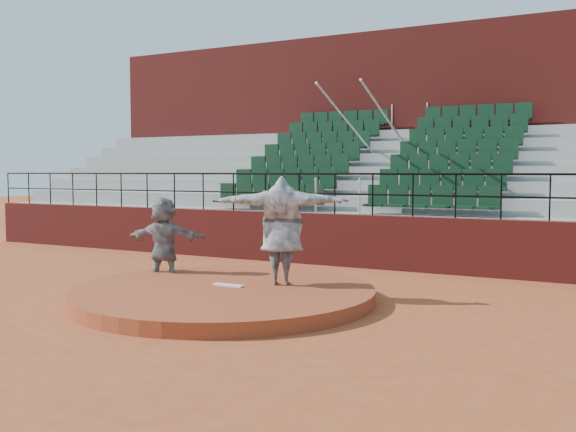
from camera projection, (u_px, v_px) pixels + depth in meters
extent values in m
plane|color=#A44925|center=(224.00, 301.00, 11.71)|extent=(90.00, 90.00, 0.00)
cylinder|color=#994022|center=(224.00, 294.00, 11.70)|extent=(5.50, 5.50, 0.25)
cube|color=white|center=(228.00, 285.00, 11.82)|extent=(0.60, 0.15, 0.03)
cube|color=maroon|center=(335.00, 240.00, 16.07)|extent=(24.00, 0.30, 1.30)
cylinder|color=black|center=(335.00, 174.00, 15.95)|extent=(24.00, 0.05, 0.05)
cylinder|color=black|center=(335.00, 194.00, 15.99)|extent=(24.00, 0.04, 0.04)
cylinder|color=black|center=(8.00, 188.00, 21.59)|extent=(0.04, 0.04, 1.00)
cylinder|color=black|center=(29.00, 188.00, 21.12)|extent=(0.04, 0.04, 1.00)
cylinder|color=black|center=(50.00, 189.00, 20.65)|extent=(0.04, 0.04, 1.00)
cylinder|color=black|center=(73.00, 189.00, 20.19)|extent=(0.04, 0.04, 1.00)
cylinder|color=black|center=(96.00, 190.00, 19.72)|extent=(0.04, 0.04, 1.00)
cylinder|color=black|center=(121.00, 190.00, 19.25)|extent=(0.04, 0.04, 1.00)
cylinder|color=black|center=(147.00, 190.00, 18.79)|extent=(0.04, 0.04, 1.00)
cylinder|color=black|center=(174.00, 191.00, 18.32)|extent=(0.04, 0.04, 1.00)
cylinder|color=black|center=(203.00, 191.00, 17.85)|extent=(0.04, 0.04, 1.00)
cylinder|color=black|center=(233.00, 192.00, 17.39)|extent=(0.04, 0.04, 1.00)
cylinder|color=black|center=(265.00, 193.00, 16.92)|extent=(0.04, 0.04, 1.00)
cylinder|color=black|center=(299.00, 193.00, 16.45)|extent=(0.04, 0.04, 1.00)
cylinder|color=black|center=(335.00, 194.00, 15.99)|extent=(0.04, 0.04, 1.00)
cylinder|color=black|center=(373.00, 195.00, 15.52)|extent=(0.04, 0.04, 1.00)
cylinder|color=black|center=(413.00, 195.00, 15.05)|extent=(0.04, 0.04, 1.00)
cylinder|color=black|center=(456.00, 196.00, 14.59)|extent=(0.04, 0.04, 1.00)
cylinder|color=black|center=(501.00, 197.00, 14.12)|extent=(0.04, 0.04, 1.00)
cylinder|color=black|center=(550.00, 198.00, 13.66)|extent=(0.04, 0.04, 1.00)
cube|color=gray|center=(344.00, 238.00, 16.58)|extent=(24.00, 0.85, 1.30)
cube|color=#10321D|center=(268.00, 197.00, 17.56)|extent=(3.30, 0.48, 0.72)
cube|color=#10321D|center=(430.00, 200.00, 15.46)|extent=(3.30, 0.48, 0.72)
cube|color=gray|center=(356.00, 227.00, 17.31)|extent=(24.00, 0.85, 1.70)
cube|color=#10321D|center=(283.00, 182.00, 18.29)|extent=(3.30, 0.48, 0.72)
cube|color=#10321D|center=(439.00, 183.00, 16.19)|extent=(3.30, 0.48, 0.72)
cube|color=gray|center=(367.00, 218.00, 18.05)|extent=(24.00, 0.85, 2.10)
cube|color=#10321D|center=(296.00, 168.00, 19.01)|extent=(3.30, 0.48, 0.72)
cube|color=#10321D|center=(448.00, 168.00, 16.91)|extent=(3.30, 0.48, 0.72)
cube|color=gray|center=(378.00, 209.00, 18.78)|extent=(24.00, 0.85, 2.50)
cube|color=#10321D|center=(309.00, 155.00, 19.73)|extent=(3.30, 0.48, 0.72)
cube|color=#10321D|center=(456.00, 153.00, 17.63)|extent=(3.30, 0.48, 0.72)
cube|color=gray|center=(387.00, 201.00, 19.52)|extent=(24.00, 0.85, 2.90)
cube|color=#10321D|center=(321.00, 143.00, 20.45)|extent=(3.30, 0.48, 0.72)
cube|color=#10321D|center=(463.00, 140.00, 18.35)|extent=(3.30, 0.48, 0.72)
cube|color=gray|center=(396.00, 194.00, 20.25)|extent=(24.00, 0.85, 3.30)
cube|color=#10321D|center=(332.00, 132.00, 21.17)|extent=(3.30, 0.48, 0.72)
cube|color=#10321D|center=(470.00, 128.00, 19.07)|extent=(3.30, 0.48, 0.72)
cube|color=gray|center=(405.00, 187.00, 20.99)|extent=(24.00, 0.85, 3.70)
cube|color=#10321D|center=(342.00, 122.00, 21.89)|extent=(3.30, 0.48, 0.72)
cube|color=#10321D|center=(476.00, 116.00, 19.79)|extent=(3.30, 0.48, 0.72)
cylinder|color=silver|center=(359.00, 136.00, 18.91)|extent=(0.06, 5.97, 2.46)
cylinder|color=silver|center=(398.00, 135.00, 18.35)|extent=(0.06, 5.97, 2.46)
cube|color=maroon|center=(422.00, 138.00, 22.57)|extent=(24.00, 3.00, 7.10)
imported|color=black|center=(282.00, 230.00, 11.93)|extent=(2.57, 1.52, 2.03)
imported|color=black|center=(164.00, 240.00, 13.45)|extent=(1.78, 0.98, 1.83)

